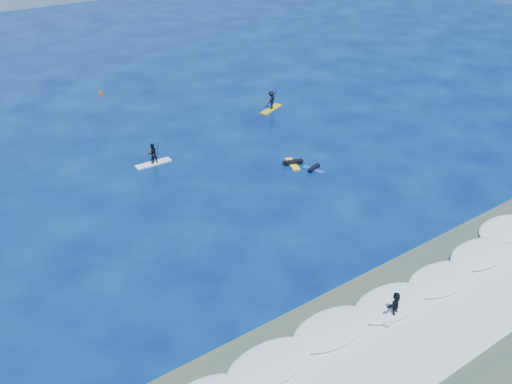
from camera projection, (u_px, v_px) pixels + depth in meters
ground at (264, 228)px, 38.21m from camera, size 160.00×160.00×0.00m
shallow_water at (431, 353)px, 28.33m from camera, size 90.00×13.00×0.01m
breaking_wave at (372, 309)px, 31.16m from camera, size 40.00×6.00×0.30m
whitewater at (415, 341)px, 29.04m from camera, size 34.00×5.00×0.02m
sup_paddler_center at (153, 155)px, 46.19m from camera, size 3.01×0.85×2.09m
sup_paddler_right at (271, 101)px, 56.76m from camera, size 3.21×1.98×2.21m
prone_paddler_near at (293, 163)px, 46.41m from camera, size 1.73×2.29×0.46m
prone_paddler_far at (314, 169)px, 45.53m from camera, size 1.48×1.94×0.39m
wave_surfer at (395, 305)px, 30.18m from camera, size 2.16×1.13×1.50m
marker_buoy at (100, 93)px, 60.47m from camera, size 0.29×0.29×0.69m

